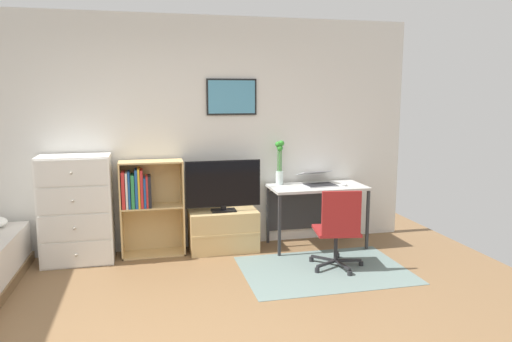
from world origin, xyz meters
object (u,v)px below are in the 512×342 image
(tv_stand, at_px, (223,231))
(laptop, at_px, (317,179))
(bamboo_vase, at_px, (280,161))
(dresser, at_px, (77,210))
(office_chair, at_px, (338,227))
(television, at_px, (223,186))
(desk, at_px, (315,196))
(bookshelf, at_px, (145,200))
(computer_mouse, at_px, (344,184))

(tv_stand, height_order, laptop, laptop)
(laptop, distance_m, bamboo_vase, 0.50)
(laptop, bearing_deg, dresser, 173.79)
(office_chair, bearing_deg, laptop, 93.49)
(television, relative_size, bamboo_vase, 1.63)
(tv_stand, distance_m, desk, 1.18)
(desk, bearing_deg, office_chair, -94.23)
(desk, bearing_deg, television, -179.24)
(desk, xyz_separation_m, laptop, (0.03, 0.00, 0.20))
(tv_stand, xyz_separation_m, television, (0.00, -0.02, 0.54))
(desk, bearing_deg, dresser, -179.84)
(office_chair, xyz_separation_m, bamboo_vase, (-0.35, 0.99, 0.56))
(dresser, distance_m, bookshelf, 0.73)
(bamboo_vase, bearing_deg, television, -169.86)
(desk, height_order, bamboo_vase, bamboo_vase)
(bookshelf, distance_m, television, 0.89)
(office_chair, bearing_deg, desk, 95.19)
(dresser, xyz_separation_m, television, (1.60, -0.01, 0.19))
(office_chair, bearing_deg, dresser, 171.20)
(desk, distance_m, office_chair, 0.89)
(dresser, relative_size, bamboo_vase, 2.21)
(tv_stand, relative_size, desk, 0.69)
(bamboo_vase, bearing_deg, dresser, -177.05)
(bookshelf, distance_m, laptop, 2.03)
(television, bearing_deg, bookshelf, 175.02)
(tv_stand, bearing_deg, computer_mouse, -5.92)
(laptop, xyz_separation_m, computer_mouse, (0.29, -0.14, -0.05))
(tv_stand, height_order, bamboo_vase, bamboo_vase)
(computer_mouse, bearing_deg, office_chair, -116.99)
(office_chair, bearing_deg, tv_stand, 149.29)
(dresser, bearing_deg, bookshelf, 5.43)
(television, bearing_deg, laptop, 0.81)
(tv_stand, bearing_deg, desk, -0.38)
(desk, relative_size, bamboo_vase, 2.14)
(bookshelf, relative_size, tv_stand, 1.37)
(office_chair, distance_m, bamboo_vase, 1.19)
(dresser, distance_m, laptop, 2.75)
(office_chair, height_order, computer_mouse, office_chair)
(bamboo_vase, bearing_deg, tv_stand, -171.63)
(television, bearing_deg, bamboo_vase, 10.14)
(bookshelf, xyz_separation_m, bamboo_vase, (1.58, 0.05, 0.38))
(bookshelf, xyz_separation_m, desk, (1.99, -0.06, -0.04))
(desk, distance_m, computer_mouse, 0.38)
(dresser, distance_m, desk, 2.72)
(laptop, bearing_deg, office_chair, -102.33)
(tv_stand, xyz_separation_m, bamboo_vase, (0.70, 0.10, 0.78))
(television, relative_size, office_chair, 1.01)
(bookshelf, relative_size, laptop, 2.42)
(tv_stand, relative_size, office_chair, 0.92)
(dresser, height_order, computer_mouse, dresser)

